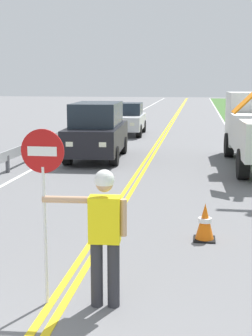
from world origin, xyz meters
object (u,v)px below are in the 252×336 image
at_px(oncoming_suv_nearest, 97,131).
at_px(oncoming_sedan_second, 126,119).
at_px(stop_sign_paddle, 43,178).
at_px(traffic_cone_lead, 205,223).
at_px(flagger_worker, 104,229).

distance_m(oncoming_suv_nearest, oncoming_sedan_second, 8.20).
distance_m(stop_sign_paddle, traffic_cone_lead, 3.84).
bearing_deg(oncoming_sedan_second, flagger_worker, -82.33).
xyz_separation_m(flagger_worker, oncoming_sedan_second, (-2.68, 19.86, -0.21)).
bearing_deg(oncoming_suv_nearest, flagger_worker, -77.66).
height_order(oncoming_sedan_second, traffic_cone_lead, oncoming_sedan_second).
relative_size(flagger_worker, oncoming_suv_nearest, 0.39).
height_order(flagger_worker, traffic_cone_lead, flagger_worker).
bearing_deg(oncoming_sedan_second, stop_sign_paddle, -84.53).
bearing_deg(traffic_cone_lead, stop_sign_paddle, -125.91).
xyz_separation_m(oncoming_suv_nearest, oncoming_sedan_second, (-0.12, 8.19, -0.23)).
bearing_deg(traffic_cone_lead, oncoming_sedan_second, 103.26).
xyz_separation_m(flagger_worker, traffic_cone_lead, (1.33, 2.85, -0.71)).
bearing_deg(oncoming_suv_nearest, traffic_cone_lead, -66.21).
distance_m(flagger_worker, stop_sign_paddle, 1.02).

